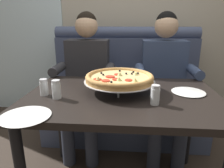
% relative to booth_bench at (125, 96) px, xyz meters
% --- Properties ---
extents(back_wall_with_window, '(6.00, 0.12, 2.80)m').
position_rel_booth_bench_xyz_m(back_wall_with_window, '(0.00, 0.57, 1.00)').
color(back_wall_with_window, '#BCB29E').
rests_on(back_wall_with_window, ground_plane).
extents(window_panel, '(1.10, 0.02, 2.80)m').
position_rel_booth_bench_xyz_m(window_panel, '(-1.35, 0.50, 1.00)').
color(window_panel, white).
rests_on(window_panel, ground_plane).
extents(booth_bench, '(1.61, 0.78, 1.13)m').
position_rel_booth_bench_xyz_m(booth_bench, '(0.00, 0.00, 0.00)').
color(booth_bench, '#424C6B').
rests_on(booth_bench, ground_plane).
extents(dining_table, '(1.23, 0.82, 0.74)m').
position_rel_booth_bench_xyz_m(dining_table, '(0.00, -0.88, 0.25)').
color(dining_table, black).
rests_on(dining_table, ground_plane).
extents(diner_left, '(0.54, 0.64, 1.27)m').
position_rel_booth_bench_xyz_m(diner_left, '(-0.36, -0.27, 0.31)').
color(diner_left, '#2D3342').
rests_on(diner_left, ground_plane).
extents(diner_right, '(0.54, 0.64, 1.27)m').
position_rel_booth_bench_xyz_m(diner_right, '(0.36, -0.27, 0.31)').
color(diner_right, '#2D3342').
rests_on(diner_right, ground_plane).
extents(pizza, '(0.47, 0.47, 0.12)m').
position_rel_booth_bench_xyz_m(pizza, '(-0.02, -0.82, 0.43)').
color(pizza, silver).
rests_on(pizza, dining_table).
extents(shaker_pepper_flakes, '(0.05, 0.05, 0.11)m').
position_rel_booth_bench_xyz_m(shaker_pepper_flakes, '(-0.39, -0.98, 0.39)').
color(shaker_pepper_flakes, white).
rests_on(shaker_pepper_flakes, dining_table).
extents(shaker_parmesan, '(0.05, 0.05, 0.11)m').
position_rel_booth_bench_xyz_m(shaker_parmesan, '(-0.49, -0.93, 0.39)').
color(shaker_parmesan, white).
rests_on(shaker_parmesan, dining_table).
extents(shaker_oregano, '(0.05, 0.05, 0.11)m').
position_rel_booth_bench_xyz_m(shaker_oregano, '(0.18, -1.03, 0.39)').
color(shaker_oregano, white).
rests_on(shaker_oregano, dining_table).
extents(plate_near_left, '(0.22, 0.22, 0.02)m').
position_rel_booth_bench_xyz_m(plate_near_left, '(0.43, -0.81, 0.35)').
color(plate_near_left, white).
rests_on(plate_near_left, dining_table).
extents(plate_near_right, '(0.25, 0.25, 0.02)m').
position_rel_booth_bench_xyz_m(plate_near_right, '(-0.46, -1.24, 0.35)').
color(plate_near_right, white).
rests_on(plate_near_right, dining_table).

